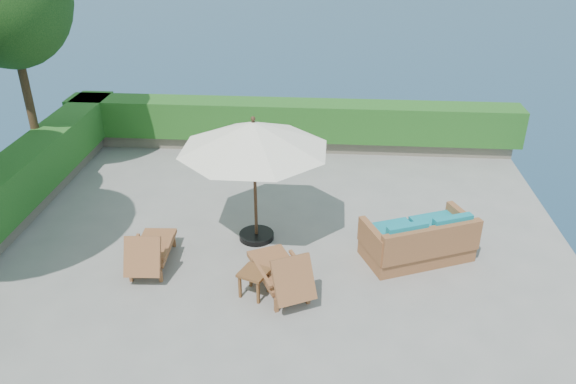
# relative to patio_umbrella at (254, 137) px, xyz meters

# --- Properties ---
(ground) EXTENTS (12.00, 12.00, 0.00)m
(ground) POSITION_rel_patio_umbrella_xyz_m (0.35, -0.80, -2.24)
(ground) COLOR gray
(ground) RESTS_ON ground
(foundation) EXTENTS (12.00, 12.00, 3.00)m
(foundation) POSITION_rel_patio_umbrella_xyz_m (0.35, -0.80, -3.79)
(foundation) COLOR #554C43
(foundation) RESTS_ON ocean
(ocean) EXTENTS (600.00, 600.00, 0.00)m
(ocean) POSITION_rel_patio_umbrella_xyz_m (0.35, -0.80, -5.24)
(ocean) COLOR #182C4C
(ocean) RESTS_ON ground
(planter_wall_far) EXTENTS (12.00, 0.60, 0.36)m
(planter_wall_far) POSITION_rel_patio_umbrella_xyz_m (0.35, 4.80, -2.06)
(planter_wall_far) COLOR gray
(planter_wall_far) RESTS_ON ground
(hedge_far) EXTENTS (12.40, 0.90, 1.00)m
(hedge_far) POSITION_rel_patio_umbrella_xyz_m (0.35, 4.80, -1.39)
(hedge_far) COLOR #164D17
(hedge_far) RESTS_ON planter_wall_far
(patio_umbrella) EXTENTS (3.88, 3.88, 2.65)m
(patio_umbrella) POSITION_rel_patio_umbrella_xyz_m (0.00, 0.00, 0.00)
(patio_umbrella) COLOR black
(patio_umbrella) RESTS_ON ground
(lounge_left) EXTENTS (0.77, 1.61, 0.91)m
(lounge_left) POSITION_rel_patio_umbrella_xyz_m (-1.85, -1.19, -1.86)
(lounge_left) COLOR brown
(lounge_left) RESTS_ON ground
(lounge_right) EXTENTS (1.37, 1.82, 0.98)m
(lounge_right) POSITION_rel_patio_umbrella_xyz_m (0.68, -1.74, -1.83)
(lounge_right) COLOR brown
(lounge_right) RESTS_ON ground
(side_table) EXTENTS (0.61, 0.61, 0.50)m
(side_table) POSITION_rel_patio_umbrella_xyz_m (0.20, -1.87, -1.83)
(side_table) COLOR brown
(side_table) RESTS_ON ground
(wicker_loveseat) EXTENTS (2.30, 1.76, 1.01)m
(wicker_loveseat) POSITION_rel_patio_umbrella_xyz_m (3.21, -0.50, -1.85)
(wicker_loveseat) COLOR brown
(wicker_loveseat) RESTS_ON ground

